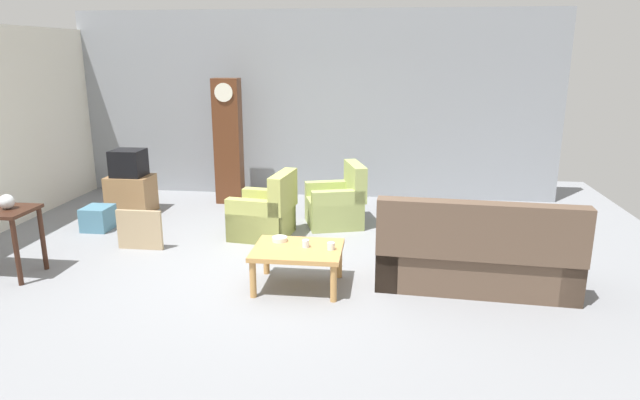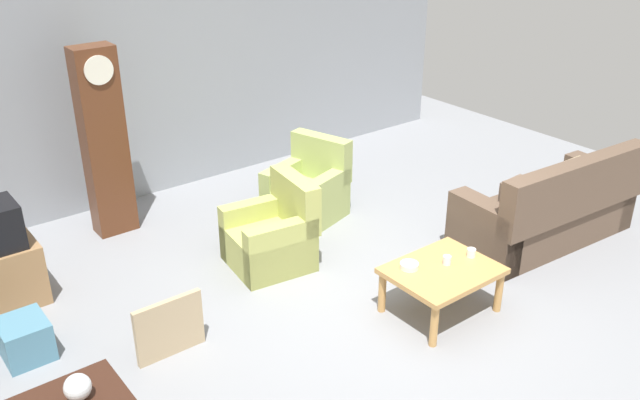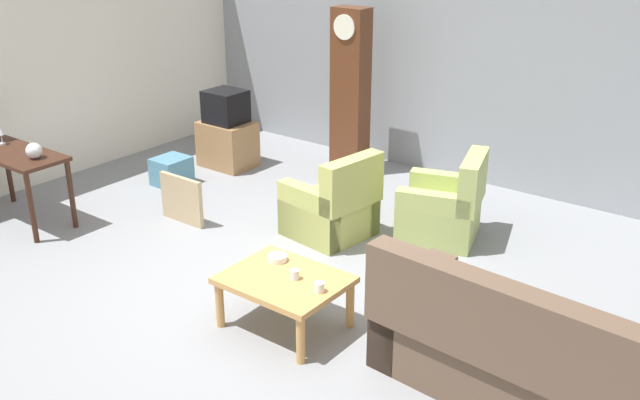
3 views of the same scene
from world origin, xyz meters
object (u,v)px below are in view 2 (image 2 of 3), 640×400
at_px(armchair_olive_near, 272,237).
at_px(cup_blue_rimmed, 447,260).
at_px(coffee_table_wood, 442,275).
at_px(framed_picture_leaning, 169,328).
at_px(grandfather_clock, 104,143).
at_px(bowl_white_stacked, 409,266).
at_px(storage_box_blue, 25,339).
at_px(couch_floral, 549,212).
at_px(glass_dome_cloche, 78,387).
at_px(cup_white_porcelain, 471,253).
at_px(armchair_olive_far, 308,192).
at_px(tv_stand_cabinet, 2,276).

bearing_deg(armchair_olive_near, cup_blue_rimmed, -63.28).
height_order(coffee_table_wood, framed_picture_leaning, framed_picture_leaning).
relative_size(grandfather_clock, cup_blue_rimmed, 25.50).
bearing_deg(bowl_white_stacked, framed_picture_leaning, 159.50).
bearing_deg(storage_box_blue, coffee_table_wood, -27.22).
distance_m(couch_floral, glass_dome_cloche, 5.23).
xyz_separation_m(couch_floral, bowl_white_stacked, (-2.15, -0.04, 0.13)).
relative_size(grandfather_clock, framed_picture_leaning, 3.48).
height_order(armchair_olive_near, storage_box_blue, armchair_olive_near).
height_order(couch_floral, cup_white_porcelain, couch_floral).
bearing_deg(cup_white_porcelain, armchair_olive_near, 123.37).
height_order(armchair_olive_near, armchair_olive_far, same).
height_order(armchair_olive_far, cup_white_porcelain, armchair_olive_far).
relative_size(tv_stand_cabinet, cup_blue_rimmed, 8.29).
distance_m(armchair_olive_near, bowl_white_stacked, 1.55).
bearing_deg(coffee_table_wood, cup_white_porcelain, -2.02).
xyz_separation_m(framed_picture_leaning, bowl_white_stacked, (2.00, -0.75, 0.22)).
bearing_deg(coffee_table_wood, armchair_olive_near, 113.90).
relative_size(glass_dome_cloche, cup_blue_rimmed, 2.03).
bearing_deg(framed_picture_leaning, glass_dome_cloche, -135.61).
distance_m(storage_box_blue, glass_dome_cloche, 1.87).
height_order(armchair_olive_near, glass_dome_cloche, glass_dome_cloche).
bearing_deg(coffee_table_wood, grandfather_clock, 117.10).
xyz_separation_m(couch_floral, framed_picture_leaning, (-4.15, 0.71, -0.09)).
distance_m(armchair_olive_far, cup_white_porcelain, 2.33).
relative_size(armchair_olive_near, cup_blue_rimmed, 11.22).
bearing_deg(tv_stand_cabinet, storage_box_blue, -95.34).
bearing_deg(glass_dome_cloche, framed_picture_leaning, 44.39).
height_order(coffee_table_wood, storage_box_blue, coffee_table_wood).
relative_size(coffee_table_wood, storage_box_blue, 2.29).
relative_size(grandfather_clock, tv_stand_cabinet, 3.07).
bearing_deg(framed_picture_leaning, storage_box_blue, 143.62).
height_order(armchair_olive_far, coffee_table_wood, armchair_olive_far).
bearing_deg(bowl_white_stacked, tv_stand_cabinet, 140.53).
height_order(armchair_olive_far, storage_box_blue, armchair_olive_far).
relative_size(armchair_olive_far, bowl_white_stacked, 5.83).
relative_size(armchair_olive_near, framed_picture_leaning, 1.53).
xyz_separation_m(glass_dome_cloche, bowl_white_stacked, (3.04, 0.27, -0.40)).
bearing_deg(grandfather_clock, armchair_olive_near, -59.99).
relative_size(storage_box_blue, bowl_white_stacked, 2.50).
xyz_separation_m(coffee_table_wood, bowl_white_stacked, (-0.24, 0.19, 0.09)).
distance_m(armchair_olive_far, storage_box_blue, 3.48).
relative_size(couch_floral, storage_box_blue, 5.14).
distance_m(coffee_table_wood, storage_box_blue, 3.61).
relative_size(coffee_table_wood, cup_blue_rimmed, 11.71).
xyz_separation_m(armchair_olive_near, glass_dome_cloche, (-2.55, -1.73, 0.58)).
distance_m(grandfather_clock, glass_dome_cloche, 3.78).
bearing_deg(glass_dome_cloche, grandfather_clock, 65.64).
height_order(armchair_olive_far, tv_stand_cabinet, armchair_olive_far).
bearing_deg(bowl_white_stacked, coffee_table_wood, -38.61).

